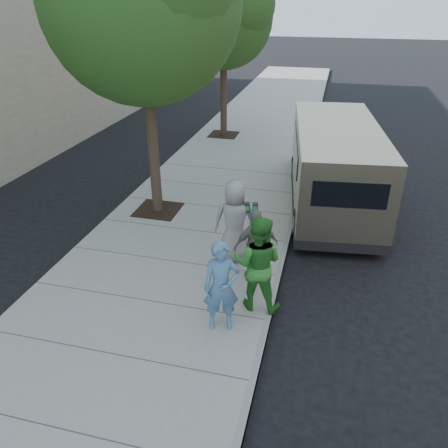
% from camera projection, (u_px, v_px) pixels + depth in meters
% --- Properties ---
extents(ground, '(120.00, 120.00, 0.00)m').
position_uv_depth(ground, '(214.00, 272.00, 9.85)').
color(ground, black).
rests_on(ground, ground).
extents(sidewalk, '(5.00, 60.00, 0.15)m').
position_uv_depth(sidewalk, '(172.00, 263.00, 10.03)').
color(sidewalk, gray).
rests_on(sidewalk, ground).
extents(curb_face, '(0.12, 60.00, 0.16)m').
position_uv_depth(curb_face, '(278.00, 278.00, 9.50)').
color(curb_face, gray).
rests_on(curb_face, ground).
extents(tree_far, '(3.92, 3.80, 6.49)m').
position_uv_depth(tree_far, '(225.00, 13.00, 16.60)').
color(tree_far, black).
rests_on(tree_far, sidewalk).
extents(parking_meter, '(0.31, 0.15, 1.44)m').
position_uv_depth(parking_meter, '(251.00, 219.00, 9.54)').
color(parking_meter, gray).
rests_on(parking_meter, sidewalk).
extents(van, '(2.87, 6.66, 2.40)m').
position_uv_depth(van, '(334.00, 165.00, 12.35)').
color(van, tan).
rests_on(van, ground).
extents(person_officer, '(0.74, 0.60, 1.76)m').
position_uv_depth(person_officer, '(221.00, 287.00, 7.63)').
color(person_officer, teal).
rests_on(person_officer, sidewalk).
extents(person_green_shirt, '(0.96, 0.76, 1.93)m').
position_uv_depth(person_green_shirt, '(258.00, 264.00, 8.12)').
color(person_green_shirt, '#30862B').
rests_on(person_green_shirt, sidewalk).
extents(person_gray_shirt, '(1.02, 0.74, 1.92)m').
position_uv_depth(person_gray_shirt, '(235.00, 221.00, 9.64)').
color(person_gray_shirt, gray).
rests_on(person_gray_shirt, sidewalk).
extents(person_striped_polo, '(1.02, 0.78, 1.61)m').
position_uv_depth(person_striped_polo, '(256.00, 246.00, 9.01)').
color(person_striped_polo, gray).
rests_on(person_striped_polo, sidewalk).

